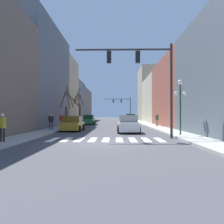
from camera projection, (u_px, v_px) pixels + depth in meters
ground_plane at (105, 143)px, 13.10m from camera, size 240.00×240.00×0.00m
sidewalk_left at (7, 141)px, 13.18m from camera, size 2.03×90.00×0.15m
sidewalk_right at (204, 142)px, 13.01m from camera, size 2.03×90.00×0.15m
building_row_left at (53, 92)px, 37.02m from camera, size 6.00×62.57×13.08m
building_row_right at (172, 93)px, 35.92m from camera, size 6.00×54.46×13.56m
crosswalk_stripes at (106, 140)px, 14.72m from camera, size 7.65×2.60×0.01m
traffic_signal_near at (144, 70)px, 15.69m from camera, size 6.99×0.28×6.79m
traffic_signal_far at (123, 104)px, 57.46m from camera, size 7.04×0.28×6.15m
street_lamp_right_corner at (180, 96)px, 16.69m from camera, size 0.95×0.36×4.21m
car_at_intersection at (73, 124)px, 22.52m from camera, size 2.05×4.13×1.53m
car_parked_right_far at (129, 118)px, 50.59m from camera, size 2.14×4.37×1.61m
car_parked_right_mid at (130, 119)px, 44.71m from camera, size 2.11×4.10×1.79m
car_parked_left_mid at (128, 124)px, 20.65m from camera, size 2.05×4.28×1.63m
car_parked_left_near at (89, 120)px, 36.65m from camera, size 1.99×4.58×1.61m
pedestrian_on_right_sidewalk at (2, 125)px, 12.50m from camera, size 0.66×0.40×1.63m
pedestrian_on_left_sidewalk at (157, 118)px, 29.07m from camera, size 0.61×0.56×1.73m
pedestrian_near_right_corner at (51, 120)px, 22.04m from camera, size 0.56×0.54×1.62m
pedestrian_waiting_at_curb at (61, 119)px, 26.16m from camera, size 0.44×0.68×1.72m
street_tree_right_mid at (79, 107)px, 40.24m from camera, size 2.33×2.84×6.43m
street_tree_left_far at (67, 109)px, 27.87m from camera, size 2.38×1.50×5.25m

